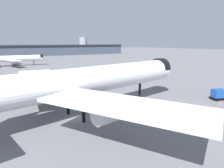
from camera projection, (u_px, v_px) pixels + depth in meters
ground at (76, 120)px, 40.90m from camera, size 900.00×900.00×0.00m
airliner_near_gate at (84, 82)px, 41.87m from camera, size 63.04×57.27×16.93m
airliner_far_taxiway at (16, 59)px, 131.68m from camera, size 38.15×34.51×11.51m
terminal_building at (31, 50)px, 233.74m from camera, size 243.60×46.60×22.23m
service_truck_front at (221, 94)px, 54.75m from camera, size 5.96×4.22×3.00m
traffic_cone_near_nose at (220, 103)px, 51.01m from camera, size 0.48×0.48×0.60m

